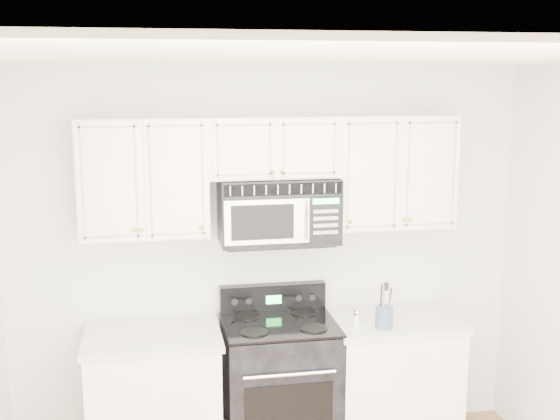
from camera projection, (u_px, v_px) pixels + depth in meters
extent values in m
cube|color=silver|center=(337.00, 57.00, 2.88)|extent=(3.50, 3.50, 0.01)
cube|color=silver|center=(268.00, 257.00, 4.82)|extent=(3.50, 0.01, 2.60)
cube|color=white|center=(155.00, 403.00, 4.54)|extent=(0.82, 0.63, 0.88)
cube|color=silver|center=(152.00, 336.00, 4.45)|extent=(0.86, 0.65, 0.04)
cube|color=white|center=(391.00, 384.00, 4.82)|extent=(0.82, 0.63, 0.88)
cube|color=silver|center=(393.00, 320.00, 4.73)|extent=(0.86, 0.65, 0.04)
cube|color=black|center=(280.00, 390.00, 4.68)|extent=(0.73, 0.63, 0.92)
cube|color=black|center=(289.00, 414.00, 4.37)|extent=(0.56, 0.01, 0.39)
cylinder|color=silver|center=(290.00, 375.00, 4.30)|extent=(0.58, 0.02, 0.02)
cube|color=black|center=(280.00, 324.00, 4.59)|extent=(0.73, 0.63, 0.02)
cube|color=black|center=(273.00, 298.00, 4.84)|extent=(0.73, 0.08, 0.19)
cube|color=#2BFF53|center=(274.00, 300.00, 4.79)|extent=(0.11, 0.00, 0.06)
cube|color=white|center=(144.00, 177.00, 4.40)|extent=(0.80, 0.33, 0.75)
cube|color=white|center=(393.00, 171.00, 4.69)|extent=(0.80, 0.33, 0.75)
cube|color=white|center=(272.00, 146.00, 4.51)|extent=(0.84, 0.33, 0.39)
sphere|color=gold|center=(142.00, 230.00, 4.27)|extent=(0.03, 0.03, 0.03)
sphere|color=gold|center=(201.00, 228.00, 4.34)|extent=(0.03, 0.03, 0.03)
sphere|color=gold|center=(351.00, 222.00, 4.51)|extent=(0.03, 0.03, 0.03)
sphere|color=gold|center=(404.00, 220.00, 4.57)|extent=(0.03, 0.03, 0.03)
sphere|color=gold|center=(272.00, 171.00, 4.35)|extent=(0.03, 0.03, 0.03)
sphere|color=gold|center=(282.00, 171.00, 4.36)|extent=(0.03, 0.03, 0.03)
cylinder|color=red|center=(273.00, 181.00, 4.36)|extent=(0.00, 0.00, 0.12)
sphere|color=gold|center=(274.00, 191.00, 4.38)|extent=(0.04, 0.04, 0.04)
cube|color=black|center=(278.00, 210.00, 4.57)|extent=(0.77, 0.38, 0.42)
cube|color=#A9A597|center=(284.00, 189.00, 4.36)|extent=(0.75, 0.01, 0.08)
cube|color=#B2B2B2|center=(267.00, 222.00, 4.37)|extent=(0.54, 0.01, 0.28)
cube|color=black|center=(263.00, 222.00, 4.36)|extent=(0.40, 0.01, 0.22)
cube|color=black|center=(326.00, 220.00, 4.44)|extent=(0.21, 0.01, 0.28)
cube|color=#2BFF53|center=(326.00, 201.00, 4.41)|extent=(0.17, 0.00, 0.04)
cylinder|color=silver|center=(308.00, 222.00, 4.38)|extent=(0.02, 0.02, 0.24)
cylinder|color=#404C73|center=(384.00, 317.00, 4.52)|extent=(0.11, 0.11, 0.14)
cylinder|color=#965E39|center=(389.00, 307.00, 4.51)|extent=(0.01, 0.01, 0.25)
cylinder|color=black|center=(381.00, 304.00, 4.53)|extent=(0.01, 0.01, 0.26)
cylinder|color=#965E39|center=(384.00, 305.00, 4.47)|extent=(0.01, 0.01, 0.28)
cylinder|color=black|center=(389.00, 307.00, 4.51)|extent=(0.01, 0.01, 0.25)
cylinder|color=silver|center=(356.00, 321.00, 4.55)|extent=(0.04, 0.04, 0.08)
cylinder|color=silver|center=(356.00, 314.00, 4.54)|extent=(0.04, 0.04, 0.02)
cylinder|color=silver|center=(357.00, 319.00, 4.57)|extent=(0.04, 0.04, 0.09)
cylinder|color=silver|center=(357.00, 311.00, 4.56)|extent=(0.05, 0.05, 0.02)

